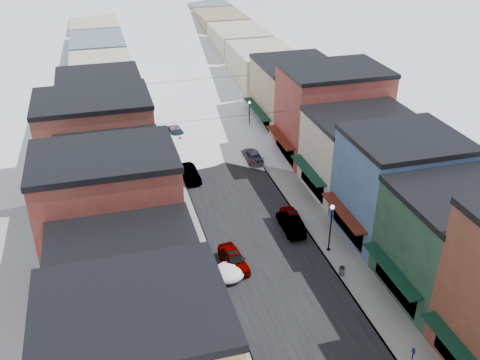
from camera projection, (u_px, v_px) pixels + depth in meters
road at (189, 108)px, 83.41m from camera, size 10.00×160.00×0.01m
sidewalk_left at (147, 112)px, 81.83m from camera, size 3.20×160.00×0.15m
sidewalk_right at (230, 104)px, 84.93m from camera, size 3.20×160.00×0.15m
curb_left at (157, 111)px, 82.19m from camera, size 0.10×160.00×0.15m
curb_right at (221, 105)px, 84.56m from camera, size 0.10×160.00×0.15m
bldg_l_cream at (128, 297)px, 37.91m from camera, size 11.30×8.20×9.50m
bldg_l_brick_near at (112, 221)px, 43.83m from camera, size 12.30×8.20×12.50m
bldg_l_grayblue at (113, 189)px, 51.97m from camera, size 11.30×9.20×9.00m
bldg_l_brick_far at (98, 144)px, 58.85m from camera, size 13.30×9.20×11.00m
bldg_l_tan at (103, 114)px, 67.77m from camera, size 11.30×11.20×10.00m
bldg_r_green at (455, 243)px, 43.68m from camera, size 11.30×9.20×9.50m
bldg_r_blue at (399, 186)px, 51.04m from camera, size 11.30×9.20×10.50m
bldg_r_cream at (360, 153)px, 59.12m from camera, size 12.30×9.20×9.00m
bldg_r_brick_far at (331, 113)px, 66.24m from camera, size 13.30×9.20×11.50m
bldg_r_tan at (295, 95)px, 74.93m from camera, size 11.30×11.20×9.50m
distant_blocks at (166, 46)px, 100.91m from camera, size 34.00×55.00×8.00m
overhead_cables at (205, 97)px, 69.87m from camera, size 16.40×15.04×0.04m
car_silver_sedan at (234, 259)px, 48.33m from camera, size 2.36×4.78×1.57m
car_dark_hatch at (189, 173)px, 62.82m from camera, size 2.24×4.90×1.56m
car_silver_wagon at (176, 134)px, 72.52m from camera, size 3.19×6.20×1.72m
car_green_sedan at (291, 224)px, 53.39m from camera, size 1.78×4.82×1.58m
car_gray_suv at (292, 216)px, 54.76m from camera, size 1.85×4.23×1.42m
car_black_sedan at (252, 156)px, 67.19m from camera, size 1.96×4.73×1.37m
car_lane_silver at (181, 99)px, 84.77m from camera, size 2.45×4.77×1.55m
car_lane_white at (194, 94)px, 87.02m from camera, size 3.31×5.95×1.57m
parking_sign at (412, 358)px, 37.26m from camera, size 0.08×0.31×2.31m
trash_can at (342, 271)px, 47.15m from camera, size 0.50×0.50×0.84m
streetlamp_near at (331, 222)px, 49.12m from camera, size 0.41×0.41×4.96m
streetlamp_far at (249, 113)px, 73.66m from camera, size 0.38×0.38×4.55m
snow_pile_near at (228, 269)px, 47.50m from camera, size 2.43×2.70×1.03m
snow_pile_mid at (230, 274)px, 46.84m from camera, size 2.59×2.79×1.10m
snow_pile_far at (177, 155)px, 67.98m from camera, size 2.17×2.53×0.92m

